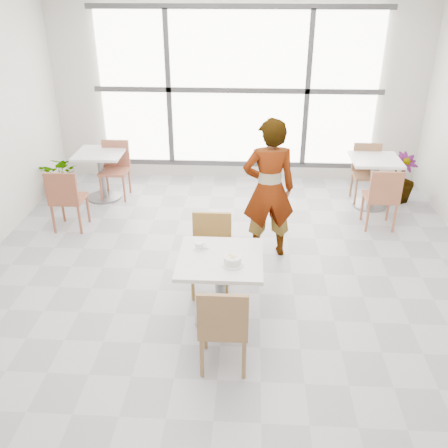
# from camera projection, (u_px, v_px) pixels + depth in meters

# --- Properties ---
(floor) EXTENTS (7.00, 7.00, 0.00)m
(floor) POSITION_uv_depth(u_px,v_px,m) (226.00, 293.00, 5.39)
(floor) COLOR #9E9EA5
(floor) RESTS_ON ground
(wall_back) EXTENTS (6.00, 0.00, 6.00)m
(wall_back) POSITION_uv_depth(u_px,v_px,m) (238.00, 89.00, 7.83)
(wall_back) COLOR silver
(wall_back) RESTS_ON ground
(window) EXTENTS (4.60, 0.07, 2.52)m
(window) POSITION_uv_depth(u_px,v_px,m) (238.00, 90.00, 7.77)
(window) COLOR white
(window) RESTS_ON ground
(main_table) EXTENTS (0.80, 0.80, 0.75)m
(main_table) POSITION_uv_depth(u_px,v_px,m) (220.00, 278.00, 4.71)
(main_table) COLOR silver
(main_table) RESTS_ON ground
(chair_near) EXTENTS (0.42, 0.42, 0.87)m
(chair_near) POSITION_uv_depth(u_px,v_px,m) (224.00, 324.00, 4.12)
(chair_near) COLOR brown
(chair_near) RESTS_ON ground
(chair_far) EXTENTS (0.42, 0.42, 0.87)m
(chair_far) POSITION_uv_depth(u_px,v_px,m) (211.00, 248.00, 5.27)
(chair_far) COLOR olive
(chair_far) RESTS_ON ground
(oatmeal_bowl) EXTENTS (0.21, 0.21, 0.09)m
(oatmeal_bowl) POSITION_uv_depth(u_px,v_px,m) (232.00, 260.00, 4.47)
(oatmeal_bowl) COLOR silver
(oatmeal_bowl) RESTS_ON main_table
(coffee_cup) EXTENTS (0.16, 0.13, 0.07)m
(coffee_cup) POSITION_uv_depth(u_px,v_px,m) (200.00, 246.00, 4.74)
(coffee_cup) COLOR white
(coffee_cup) RESTS_ON main_table
(person) EXTENTS (0.68, 0.50, 1.72)m
(person) POSITION_uv_depth(u_px,v_px,m) (269.00, 189.00, 5.79)
(person) COLOR black
(person) RESTS_ON ground
(bg_table_left) EXTENTS (0.70, 0.70, 0.75)m
(bg_table_left) POSITION_uv_depth(u_px,v_px,m) (101.00, 169.00, 7.48)
(bg_table_left) COLOR silver
(bg_table_left) RESTS_ON ground
(bg_table_right) EXTENTS (0.70, 0.70, 0.75)m
(bg_table_right) POSITION_uv_depth(u_px,v_px,m) (373.00, 175.00, 7.23)
(bg_table_right) COLOR white
(bg_table_right) RESTS_ON ground
(bg_chair_left_near) EXTENTS (0.42, 0.42, 0.87)m
(bg_chair_left_near) POSITION_uv_depth(u_px,v_px,m) (66.00, 197.00, 6.50)
(bg_chair_left_near) COLOR brown
(bg_chair_left_near) RESTS_ON ground
(bg_chair_left_far) EXTENTS (0.42, 0.42, 0.87)m
(bg_chair_left_far) POSITION_uv_depth(u_px,v_px,m) (115.00, 165.00, 7.58)
(bg_chair_left_far) COLOR #A35B45
(bg_chair_left_far) RESTS_ON ground
(bg_chair_right_near) EXTENTS (0.42, 0.42, 0.87)m
(bg_chair_right_near) POSITION_uv_depth(u_px,v_px,m) (382.00, 195.00, 6.54)
(bg_chair_right_near) COLOR #A05D3F
(bg_chair_right_near) RESTS_ON ground
(bg_chair_right_far) EXTENTS (0.42, 0.42, 0.87)m
(bg_chair_right_far) POSITION_uv_depth(u_px,v_px,m) (367.00, 169.00, 7.44)
(bg_chair_right_far) COLOR #8E6141
(bg_chair_right_far) RESTS_ON ground
(plant_left) EXTENTS (0.61, 0.53, 0.67)m
(plant_left) POSITION_uv_depth(u_px,v_px,m) (62.00, 176.00, 7.64)
(plant_left) COLOR #417743
(plant_left) RESTS_ON ground
(plant_right) EXTENTS (0.51, 0.51, 0.75)m
(plant_right) POSITION_uv_depth(u_px,v_px,m) (401.00, 178.00, 7.45)
(plant_right) COLOR #327635
(plant_right) RESTS_ON ground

